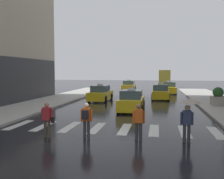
% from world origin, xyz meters
% --- Properties ---
extents(ground_plane, '(160.00, 160.00, 0.00)m').
position_xyz_m(ground_plane, '(0.00, 0.00, 0.00)').
color(ground_plane, black).
extents(crosswalk_markings, '(11.30, 2.80, 0.01)m').
position_xyz_m(crosswalk_markings, '(-0.00, 3.00, 0.00)').
color(crosswalk_markings, silver).
rests_on(crosswalk_markings, ground).
extents(taxi_lead, '(1.93, 4.54, 1.80)m').
position_xyz_m(taxi_lead, '(0.44, 9.63, 0.72)').
color(taxi_lead, yellow).
rests_on(taxi_lead, ground).
extents(taxi_second, '(2.06, 4.60, 1.80)m').
position_xyz_m(taxi_second, '(-3.47, 15.88, 0.72)').
color(taxi_second, yellow).
rests_on(taxi_second, ground).
extents(taxi_third, '(1.93, 4.54, 1.80)m').
position_xyz_m(taxi_third, '(2.77, 18.76, 0.72)').
color(taxi_third, yellow).
rests_on(taxi_third, ground).
extents(taxi_fourth, '(1.98, 4.57, 1.80)m').
position_xyz_m(taxi_fourth, '(4.03, 26.30, 0.72)').
color(taxi_fourth, yellow).
rests_on(taxi_fourth, ground).
extents(taxi_fifth, '(2.01, 4.58, 1.80)m').
position_xyz_m(taxi_fifth, '(-2.10, 30.54, 0.72)').
color(taxi_fifth, gold).
rests_on(taxi_fifth, ground).
extents(box_truck, '(2.44, 7.60, 3.35)m').
position_xyz_m(box_truck, '(3.85, 42.99, 1.85)').
color(box_truck, '#2D2D2D').
rests_on(box_truck, ground).
extents(pedestrian_with_umbrella, '(0.96, 0.96, 1.94)m').
position_xyz_m(pedestrian_with_umbrella, '(3.80, 0.80, 1.52)').
color(pedestrian_with_umbrella, '#333338').
rests_on(pedestrian_with_umbrella, ground).
extents(pedestrian_with_backpack, '(0.55, 0.43, 1.65)m').
position_xyz_m(pedestrian_with_backpack, '(-0.72, 0.72, 0.97)').
color(pedestrian_with_backpack, '#333338').
rests_on(pedestrian_with_backpack, ground).
extents(pedestrian_with_handbag, '(0.60, 0.24, 1.65)m').
position_xyz_m(pedestrian_with_handbag, '(-2.56, 0.61, 0.93)').
color(pedestrian_with_handbag, '#473D33').
rests_on(pedestrian_with_handbag, ground).
extents(pedestrian_plain_coat, '(0.55, 0.24, 1.65)m').
position_xyz_m(pedestrian_plain_coat, '(1.66, 0.78, 0.94)').
color(pedestrian_plain_coat, '#333338').
rests_on(pedestrian_plain_coat, ground).
extents(planter_mid_block, '(1.10, 1.10, 1.60)m').
position_xyz_m(planter_mid_block, '(7.58, 12.70, 0.87)').
color(planter_mid_block, '#A8A399').
rests_on(planter_mid_block, curb_right).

